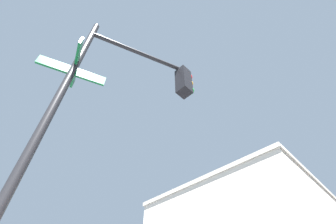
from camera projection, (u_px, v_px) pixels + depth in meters
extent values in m
cylinder|color=black|center=(46.00, 120.00, 2.93)|extent=(0.12, 0.12, 5.83)
cylinder|color=black|center=(140.00, 53.00, 5.04)|extent=(0.84, 2.07, 0.09)
cube|color=black|center=(184.00, 82.00, 5.05)|extent=(0.28, 0.28, 0.80)
sphere|color=red|center=(189.00, 77.00, 5.27)|extent=(0.18, 0.18, 0.18)
sphere|color=orange|center=(189.00, 84.00, 5.09)|extent=(0.18, 0.18, 0.18)
sphere|color=green|center=(190.00, 91.00, 4.92)|extent=(0.18, 0.18, 0.18)
cube|color=#0F5128|center=(73.00, 71.00, 3.74)|extent=(0.42, 1.05, 0.20)
cube|color=#0F5128|center=(76.00, 64.00, 3.90)|extent=(0.95, 0.38, 0.20)
cube|color=gray|center=(264.00, 216.00, 27.18)|extent=(15.88, 25.64, 0.40)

